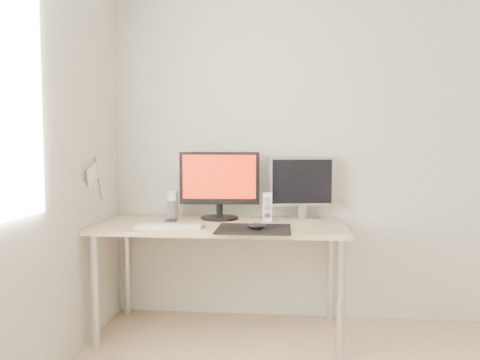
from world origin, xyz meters
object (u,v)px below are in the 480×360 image
object	(u,v)px
mouse	(257,226)
second_monitor	(302,185)
keyboard	(170,226)
desk	(221,235)
phone_dock	(171,215)
main_monitor	(220,183)
speaker_left	(173,205)
speaker_right	(268,206)

from	to	relation	value
mouse	second_monitor	world-z (taller)	second_monitor
mouse	keyboard	xyz separation A→B (m)	(-0.54, 0.04, -0.02)
desk	phone_dock	size ratio (longest dim) A/B	11.64
mouse	main_monitor	distance (m)	0.54
desk	phone_dock	world-z (taller)	phone_dock
desk	second_monitor	distance (m)	0.65
keyboard	desk	bearing A→B (deg)	30.36
speaker_left	speaker_right	xyz separation A→B (m)	(0.66, -0.02, 0.00)
keyboard	main_monitor	bearing A→B (deg)	53.88
main_monitor	phone_dock	bearing A→B (deg)	-160.06
desk	speaker_left	xyz separation A→B (m)	(-0.36, 0.17, 0.18)
main_monitor	phone_dock	xyz separation A→B (m)	(-0.31, -0.11, -0.21)
mouse	phone_dock	xyz separation A→B (m)	(-0.59, 0.29, 0.02)
desk	main_monitor	distance (m)	0.38
second_monitor	phone_dock	xyz separation A→B (m)	(-0.88, -0.15, -0.20)
speaker_right	phone_dock	world-z (taller)	speaker_right
second_monitor	mouse	bearing A→B (deg)	-123.08
desk	second_monitor	world-z (taller)	second_monitor
phone_dock	desk	bearing A→B (deg)	-11.50
speaker_left	keyboard	world-z (taller)	speaker_left
phone_dock	main_monitor	bearing A→B (deg)	19.94
phone_dock	keyboard	bearing A→B (deg)	-77.86
main_monitor	speaker_right	size ratio (longest dim) A/B	2.83
keyboard	mouse	bearing A→B (deg)	-4.50
mouse	keyboard	world-z (taller)	mouse
main_monitor	speaker_right	distance (m)	0.37
main_monitor	speaker_left	world-z (taller)	main_monitor
desk	speaker_right	xyz separation A→B (m)	(0.30, 0.15, 0.18)
second_monitor	keyboard	size ratio (longest dim) A/B	1.06
main_monitor	speaker_right	xyz separation A→B (m)	(0.33, -0.03, -0.16)
mouse	desk	bearing A→B (deg)	138.69
speaker_left	speaker_right	world-z (taller)	same
desk	phone_dock	xyz separation A→B (m)	(-0.35, 0.07, 0.12)
speaker_left	phone_dock	bearing A→B (deg)	-83.61
mouse	main_monitor	size ratio (longest dim) A/B	0.20
speaker_right	phone_dock	distance (m)	0.65
second_monitor	main_monitor	bearing A→B (deg)	-176.48
second_monitor	speaker_left	xyz separation A→B (m)	(-0.89, -0.05, -0.14)
main_monitor	keyboard	size ratio (longest dim) A/B	1.30
keyboard	phone_dock	world-z (taller)	phone_dock
desk	second_monitor	bearing A→B (deg)	22.52
main_monitor	second_monitor	distance (m)	0.56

